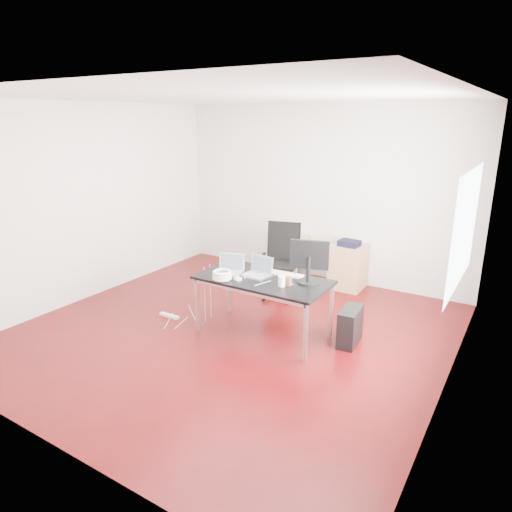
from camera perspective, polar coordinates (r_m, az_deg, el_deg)
The scene contains 18 objects.
room_shell at distance 5.35m, azimuth -2.77°, elevation 4.16°, with size 5.00×5.00×5.00m.
desk at distance 5.50m, azimuth 0.88°, elevation -3.35°, with size 1.60×0.80×0.73m.
office_chair at distance 6.76m, azimuth 3.16°, elevation -0.10°, with size 0.59×0.61×1.08m.
filing_cabinet_left at distance 7.67m, azimuth 4.29°, elevation -0.03°, with size 0.50×0.50×0.70m, color #A87A54.
filing_cabinet_right at distance 7.28m, azimuth 11.44°, elevation -1.28°, with size 0.50×0.50×0.70m, color #A87A54.
pc_tower at distance 5.56m, azimuth 11.66°, elevation -8.60°, with size 0.20×0.45×0.44m, color black.
wastebasket at distance 7.51m, azimuth 5.88°, elevation -2.13°, with size 0.24×0.24×0.28m, color black.
power_strip at distance 6.31m, azimuth -10.79°, elevation -7.36°, with size 0.30×0.06×0.04m, color white.
laptop_left at distance 5.66m, azimuth -3.33°, elevation -1.60°, with size 0.39×0.34×0.23m.
laptop_right at distance 5.57m, azimuth 0.21°, elevation -1.89°, with size 0.36×0.29×0.23m.
monitor at distance 5.30m, azimuth 6.68°, elevation -0.42°, with size 0.44×0.26×0.51m.
keyboard at distance 5.60m, azimuth 3.70°, elevation -2.31°, with size 0.44×0.14×0.02m, color white.
cup_white at distance 5.22m, azimuth 3.22°, elevation -3.17°, with size 0.08×0.08×0.12m, color white.
cup_brown at distance 5.26m, azimuth 4.09°, elevation -3.14°, with size 0.08×0.08×0.10m, color brown.
cable_coil at distance 5.45m, azimuth -4.26°, elevation -2.39°, with size 0.24×0.24×0.11m.
power_adapter at distance 5.43m, azimuth -2.30°, elevation -2.88°, with size 0.07×0.07×0.03m, color white.
speaker at distance 7.55m, azimuth 3.99°, elevation 3.16°, with size 0.09×0.08×0.18m, color #9E9E9E.
navy_garment at distance 7.10m, azimuth 11.58°, elevation 1.58°, with size 0.30×0.24×0.09m, color black.
Camera 1 is at (3.00, -4.28, 2.59)m, focal length 32.00 mm.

